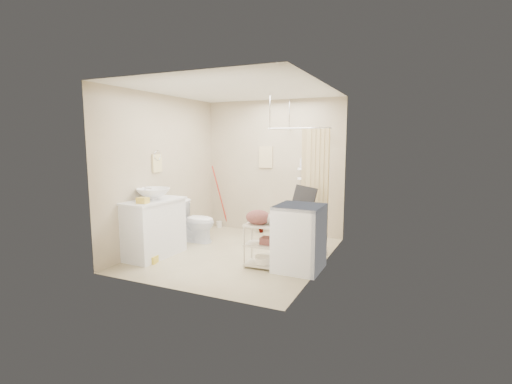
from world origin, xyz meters
TOP-DOWN VIEW (x-y plane):
  - floor at (0.00, 0.00)m, footprint 3.20×3.20m
  - ceiling at (0.00, 0.00)m, footprint 2.80×3.20m
  - wall_back at (0.00, 1.60)m, footprint 2.80×0.04m
  - wall_front at (0.00, -1.60)m, footprint 2.80×0.04m
  - wall_left at (-1.40, 0.00)m, footprint 0.04×3.20m
  - wall_right at (1.40, 0.00)m, footprint 0.04×3.20m
  - vanity at (-1.16, -0.62)m, footprint 0.63×1.06m
  - sink at (-1.16, -0.59)m, footprint 0.61×0.61m
  - counter_basket at (-1.07, -0.94)m, footprint 0.16×0.13m
  - floor_basket at (-0.99, -0.92)m, footprint 0.33×0.27m
  - toilet at (-1.04, 0.38)m, footprint 0.76×0.46m
  - mop at (-1.19, 1.52)m, footprint 0.14×0.14m
  - potted_plant_a at (-0.20, 1.46)m, footprint 0.24×0.21m
  - potted_plant_b at (0.31, 1.40)m, footprint 0.21×0.20m
  - hanging_towel at (-0.15, 1.58)m, footprint 0.28×0.03m
  - towel_ring at (-1.38, -0.20)m, footprint 0.04×0.22m
  - tp_holder at (-1.36, 0.05)m, footprint 0.08×0.12m
  - shower at (0.85, 1.05)m, footprint 1.10×1.10m
  - shampoo_bottle_a at (0.61, 1.54)m, footprint 0.10×0.10m
  - shampoo_bottle_b at (0.70, 1.50)m, footprint 0.11×0.11m
  - washing_machine at (1.14, -0.27)m, footprint 0.64×0.66m
  - laundry_rack at (0.66, -0.40)m, footprint 0.57×0.35m
  - ironing_board at (1.02, 0.04)m, footprint 0.34×0.12m

SIDE VIEW (x-z plane):
  - floor at x=0.00m, z-range 0.00..0.00m
  - floor_basket at x=-0.99m, z-range 0.00..0.16m
  - potted_plant_b at x=0.31m, z-range 0.00..0.29m
  - potted_plant_a at x=-0.20m, z-range 0.00..0.37m
  - toilet at x=-1.04m, z-range 0.00..0.76m
  - laundry_rack at x=0.66m, z-range 0.00..0.77m
  - vanity at x=-1.16m, z-range 0.00..0.91m
  - washing_machine at x=1.14m, z-range 0.00..0.93m
  - ironing_board at x=1.02m, z-range 0.00..1.19m
  - mop at x=-1.19m, z-range 0.00..1.30m
  - tp_holder at x=-1.36m, z-range 0.65..0.79m
  - counter_basket at x=-1.07m, z-range 0.91..1.00m
  - sink at x=-1.16m, z-range 0.91..1.09m
  - shower at x=0.85m, z-range 0.00..2.10m
  - wall_back at x=0.00m, z-range 0.00..2.60m
  - wall_front at x=0.00m, z-range 0.00..2.60m
  - wall_left at x=-1.40m, z-range 0.00..2.60m
  - wall_right at x=1.40m, z-range 0.00..2.60m
  - shampoo_bottle_b at x=0.70m, z-range 1.32..1.51m
  - shampoo_bottle_a at x=0.61m, z-range 1.32..1.55m
  - towel_ring at x=-1.38m, z-range 1.30..1.64m
  - hanging_towel at x=-0.15m, z-range 1.29..1.71m
  - ceiling at x=0.00m, z-range 2.58..2.62m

